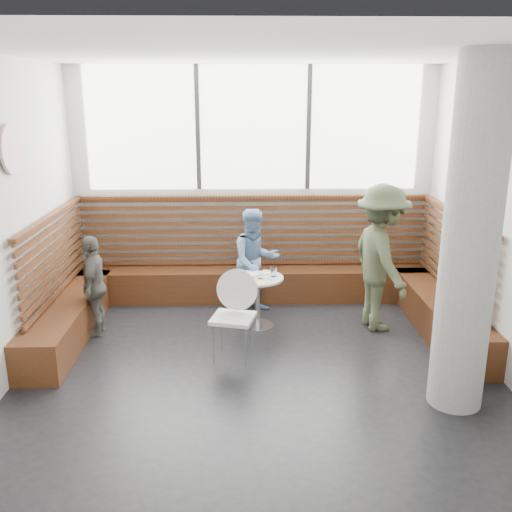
{
  "coord_description": "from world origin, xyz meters",
  "views": [
    {
      "loc": [
        -0.16,
        -5.4,
        2.86
      ],
      "look_at": [
        0.0,
        1.0,
        1.0
      ],
      "focal_mm": 40.0,
      "sensor_mm": 36.0,
      "label": 1
    }
  ],
  "objects_px": {
    "cafe_chair": "(233,307)",
    "child_left": "(94,285)",
    "adult_man": "(381,258)",
    "child_back": "(255,261)",
    "cafe_table": "(258,291)",
    "concrete_column": "(471,240)"
  },
  "relations": [
    {
      "from": "cafe_chair",
      "to": "child_back",
      "type": "height_order",
      "value": "child_back"
    },
    {
      "from": "cafe_table",
      "to": "child_left",
      "type": "distance_m",
      "value": 1.98
    },
    {
      "from": "cafe_table",
      "to": "adult_man",
      "type": "bearing_deg",
      "value": -2.1
    },
    {
      "from": "concrete_column",
      "to": "cafe_chair",
      "type": "height_order",
      "value": "concrete_column"
    },
    {
      "from": "child_left",
      "to": "cafe_table",
      "type": "bearing_deg",
      "value": 92.91
    },
    {
      "from": "cafe_chair",
      "to": "adult_man",
      "type": "bearing_deg",
      "value": 36.65
    },
    {
      "from": "cafe_chair",
      "to": "adult_man",
      "type": "distance_m",
      "value": 1.97
    },
    {
      "from": "adult_man",
      "to": "child_back",
      "type": "relative_size",
      "value": 1.29
    },
    {
      "from": "cafe_chair",
      "to": "adult_man",
      "type": "relative_size",
      "value": 0.54
    },
    {
      "from": "cafe_table",
      "to": "child_back",
      "type": "relative_size",
      "value": 0.47
    },
    {
      "from": "cafe_chair",
      "to": "child_left",
      "type": "height_order",
      "value": "child_left"
    },
    {
      "from": "adult_man",
      "to": "child_left",
      "type": "xyz_separation_m",
      "value": [
        -3.47,
        -0.1,
        -0.29
      ]
    },
    {
      "from": "adult_man",
      "to": "cafe_table",
      "type": "bearing_deg",
      "value": 77.02
    },
    {
      "from": "child_back",
      "to": "child_left",
      "type": "bearing_deg",
      "value": 177.29
    },
    {
      "from": "cafe_chair",
      "to": "child_left",
      "type": "bearing_deg",
      "value": 172.86
    },
    {
      "from": "cafe_chair",
      "to": "child_back",
      "type": "distance_m",
      "value": 1.36
    },
    {
      "from": "cafe_table",
      "to": "cafe_chair",
      "type": "xyz_separation_m",
      "value": [
        -0.29,
        -0.8,
        0.1
      ]
    },
    {
      "from": "concrete_column",
      "to": "child_left",
      "type": "distance_m",
      "value": 4.27
    },
    {
      "from": "adult_man",
      "to": "child_back",
      "type": "bearing_deg",
      "value": 58.39
    },
    {
      "from": "adult_man",
      "to": "child_back",
      "type": "distance_m",
      "value": 1.64
    },
    {
      "from": "adult_man",
      "to": "child_left",
      "type": "distance_m",
      "value": 3.48
    },
    {
      "from": "concrete_column",
      "to": "adult_man",
      "type": "height_order",
      "value": "concrete_column"
    }
  ]
}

